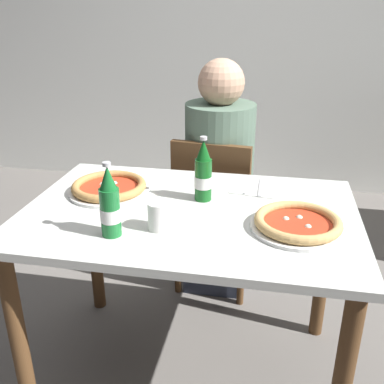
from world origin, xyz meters
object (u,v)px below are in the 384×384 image
pizza_marinara_far (298,223)px  beer_bottle_left (110,205)px  dining_table_main (189,238)px  paper_cup (159,216)px  chair_behind_table (215,207)px  diner_seated (219,185)px  napkin_with_cutlery (256,187)px  pizza_margherita_near (109,188)px  beer_bottle_center (203,174)px

pizza_marinara_far → beer_bottle_left: 0.61m
dining_table_main → paper_cup: bearing=-113.9°
pizza_marinara_far → beer_bottle_left: bearing=-165.6°
chair_behind_table → diner_seated: bearing=-92.9°
dining_table_main → beer_bottle_left: bearing=-132.7°
beer_bottle_left → napkin_with_cutlery: (0.43, 0.48, -0.10)m
diner_seated → pizza_margherita_near: (-0.36, -0.56, 0.19)m
dining_table_main → beer_bottle_left: beer_bottle_left is taller
beer_bottle_center → pizza_marinara_far: bearing=-27.3°
chair_behind_table → napkin_with_cutlery: 0.49m
napkin_with_cutlery → beer_bottle_center: bearing=-141.9°
pizza_margherita_near → pizza_marinara_far: same height
pizza_marinara_far → beer_bottle_left: size_ratio=1.26×
chair_behind_table → paper_cup: bearing=91.1°
chair_behind_table → napkin_with_cutlery: chair_behind_table is taller
pizza_margherita_near → napkin_with_cutlery: size_ratio=1.55×
pizza_margherita_near → paper_cup: paper_cup is taller
dining_table_main → diner_seated: bearing=88.1°
pizza_margherita_near → paper_cup: 0.38m
pizza_margherita_near → beer_bottle_left: size_ratio=1.28×
paper_cup → pizza_marinara_far: bearing=10.6°
pizza_marinara_far → beer_bottle_center: beer_bottle_center is taller
dining_table_main → paper_cup: size_ratio=12.63×
dining_table_main → beer_bottle_center: beer_bottle_center is taller
chair_behind_table → beer_bottle_center: 0.63m
pizza_margherita_near → beer_bottle_center: size_ratio=1.28×
beer_bottle_left → beer_bottle_center: same height
paper_cup → beer_bottle_left: bearing=-154.1°
beer_bottle_left → beer_bottle_center: bearing=53.8°
diner_seated → beer_bottle_left: size_ratio=4.89×
dining_table_main → beer_bottle_left: 0.38m
diner_seated → beer_bottle_center: size_ratio=4.89×
dining_table_main → chair_behind_table: bearing=88.8°
pizza_marinara_far → napkin_with_cutlery: 0.36m
pizza_marinara_far → napkin_with_cutlery: bearing=115.2°
diner_seated → beer_bottle_left: 0.96m
chair_behind_table → diner_seated: size_ratio=0.70×
pizza_marinara_far → beer_bottle_left: beer_bottle_left is taller
beer_bottle_center → napkin_with_cutlery: (0.19, 0.15, -0.10)m
chair_behind_table → beer_bottle_left: (-0.22, -0.84, 0.37)m
diner_seated → napkin_with_cutlery: diner_seated is taller
pizza_margherita_near → chair_behind_table: bearing=55.2°
napkin_with_cutlery → paper_cup: bearing=-125.5°
beer_bottle_center → napkin_with_cutlery: beer_bottle_center is taller
beer_bottle_left → beer_bottle_center: (0.24, 0.33, 0.00)m
beer_bottle_center → paper_cup: (-0.10, -0.26, -0.06)m
pizza_marinara_far → napkin_with_cutlery: size_ratio=1.53×
dining_table_main → pizza_marinara_far: size_ratio=3.85×
diner_seated → beer_bottle_center: 0.62m
diner_seated → paper_cup: (-0.09, -0.82, 0.21)m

